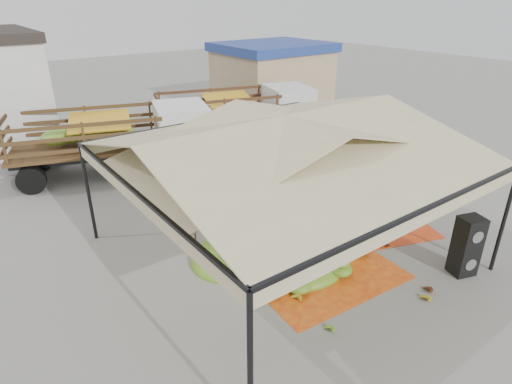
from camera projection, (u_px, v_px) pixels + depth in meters
ground at (282, 252)px, 12.27m from camera, size 90.00×90.00×0.00m
canopy_tent at (285, 143)px, 10.88m from camera, size 8.10×8.10×4.00m
building_tan at (272, 77)px, 26.26m from camera, size 6.30×5.30×4.10m
tarp_left at (314, 265)px, 11.67m from camera, size 4.15×3.98×0.01m
tarp_right at (356, 216)px, 14.24m from camera, size 5.02×5.14×0.01m
banana_heap at (289, 227)px, 12.35m from camera, size 6.97×6.26×1.26m
hand_yellow_a at (424, 298)px, 10.28m from camera, size 0.50×0.45×0.19m
hand_yellow_b at (295, 298)px, 10.28m from camera, size 0.46×0.39×0.19m
hand_red_a at (426, 289)px, 10.59m from camera, size 0.51×0.48×0.19m
hand_red_b at (384, 246)px, 12.43m from camera, size 0.52×0.51×0.18m
hand_green at (328, 329)px, 9.34m from camera, size 0.41×0.35×0.17m
hanging_bunches at (328, 165)px, 11.31m from camera, size 4.74×0.24×0.20m
speaker_stack at (467, 246)px, 11.04m from camera, size 0.73×0.68×1.65m
banana_leaves at (191, 247)px, 12.55m from camera, size 0.96×1.36×3.70m
vendor at (225, 167)px, 15.98m from camera, size 0.74×0.63×1.74m
truck_left at (120, 134)px, 17.17m from camera, size 8.08×4.87×2.62m
truck_right at (242, 110)px, 20.91m from camera, size 7.85×4.58×2.55m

